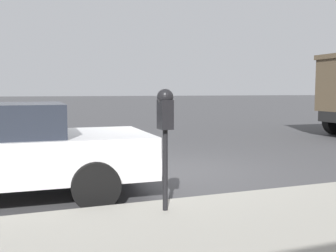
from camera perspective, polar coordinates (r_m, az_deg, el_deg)
name	(u,v)px	position (r m, az deg, el deg)	size (l,w,h in m)	color
ground_plane	(167,173)	(7.49, -0.12, -6.85)	(220.00, 220.00, 0.00)	#424244
parking_meter	(165,118)	(4.53, -0.42, 1.14)	(0.21, 0.19, 1.43)	black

